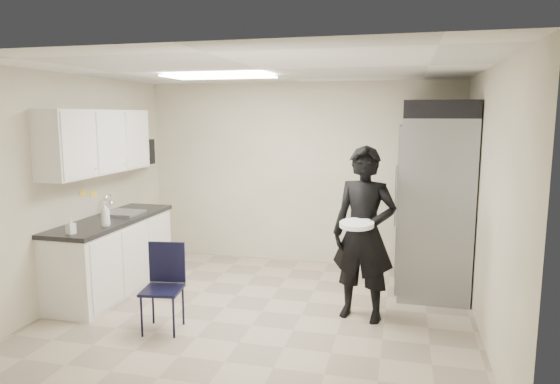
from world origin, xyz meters
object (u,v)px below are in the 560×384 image
(lower_counter, at_px, (113,256))
(man_tuxedo, at_px, (364,234))
(folding_chair, at_px, (162,290))
(commercial_fridge, at_px, (434,205))

(lower_counter, relative_size, man_tuxedo, 1.04)
(lower_counter, height_order, folding_chair, lower_counter)
(commercial_fridge, relative_size, folding_chair, 2.49)
(lower_counter, xyz_separation_m, commercial_fridge, (3.78, 1.07, 0.62))
(lower_counter, xyz_separation_m, man_tuxedo, (3.03, -0.11, 0.49))
(man_tuxedo, bearing_deg, folding_chair, -144.60)
(lower_counter, bearing_deg, folding_chair, -39.01)
(commercial_fridge, bearing_deg, folding_chair, -143.16)
(lower_counter, relative_size, commercial_fridge, 0.90)
(lower_counter, distance_m, folding_chair, 1.45)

